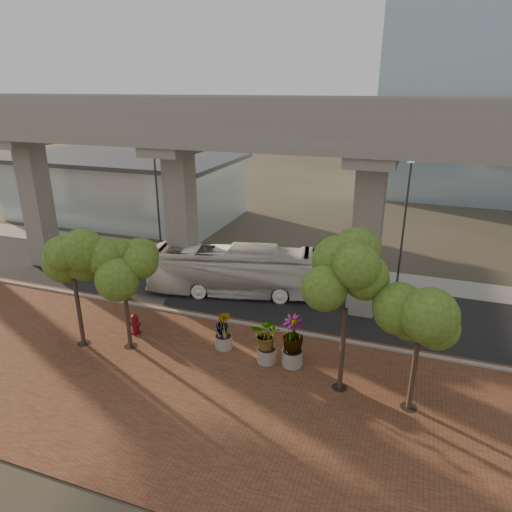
% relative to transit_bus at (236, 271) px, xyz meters
% --- Properties ---
extents(ground, '(160.00, 160.00, 0.00)m').
position_rel_transit_bus_xyz_m(ground, '(2.11, -1.81, -1.60)').
color(ground, '#333025').
rests_on(ground, ground).
extents(brick_plaza, '(70.00, 13.00, 0.06)m').
position_rel_transit_bus_xyz_m(brick_plaza, '(2.11, -9.81, -1.57)').
color(brick_plaza, brown).
rests_on(brick_plaza, ground).
extents(asphalt_road, '(90.00, 8.00, 0.04)m').
position_rel_transit_bus_xyz_m(asphalt_road, '(2.11, 0.19, -1.58)').
color(asphalt_road, black).
rests_on(asphalt_road, ground).
extents(curb_strip, '(70.00, 0.25, 0.16)m').
position_rel_transit_bus_xyz_m(curb_strip, '(2.11, -3.81, -1.52)').
color(curb_strip, gray).
rests_on(curb_strip, ground).
extents(far_sidewalk, '(90.00, 3.00, 0.06)m').
position_rel_transit_bus_xyz_m(far_sidewalk, '(2.11, 5.69, -1.57)').
color(far_sidewalk, gray).
rests_on(far_sidewalk, ground).
extents(transit_viaduct, '(72.00, 5.60, 12.40)m').
position_rel_transit_bus_xyz_m(transit_viaduct, '(2.11, 0.19, 5.69)').
color(transit_viaduct, gray).
rests_on(transit_viaduct, ground).
extents(station_pavilion, '(23.00, 13.00, 6.30)m').
position_rel_transit_bus_xyz_m(station_pavilion, '(-17.89, 14.19, 1.62)').
color(station_pavilion, silver).
rests_on(station_pavilion, ground).
extents(transit_bus, '(11.76, 5.03, 3.19)m').
position_rel_transit_bus_xyz_m(transit_bus, '(0.00, 0.00, 0.00)').
color(transit_bus, white).
rests_on(transit_bus, ground).
extents(fire_hydrant, '(0.60, 0.54, 1.20)m').
position_rel_transit_bus_xyz_m(fire_hydrant, '(-3.27, -6.76, -0.96)').
color(fire_hydrant, maroon).
rests_on(fire_hydrant, ground).
extents(planter_front, '(2.14, 2.14, 2.36)m').
position_rel_transit_bus_xyz_m(planter_front, '(4.46, -6.98, -0.10)').
color(planter_front, gray).
rests_on(planter_front, ground).
extents(planter_right, '(2.48, 2.48, 2.65)m').
position_rel_transit_bus_xyz_m(planter_right, '(5.73, -6.82, 0.07)').
color(planter_right, '#9E9A8E').
rests_on(planter_right, ground).
extents(planter_left, '(1.98, 1.98, 2.17)m').
position_rel_transit_bus_xyz_m(planter_left, '(1.94, -6.50, -0.22)').
color(planter_left, gray).
rests_on(planter_left, ground).
extents(street_tree_far_west, '(3.40, 3.40, 6.27)m').
position_rel_transit_bus_xyz_m(street_tree_far_west, '(-5.26, -8.65, 3.16)').
color(street_tree_far_west, '#453327').
rests_on(street_tree_far_west, ground).
extents(street_tree_near_west, '(3.59, 3.59, 5.90)m').
position_rel_transit_bus_xyz_m(street_tree_near_west, '(-2.74, -8.05, 2.71)').
color(street_tree_near_west, '#453327').
rests_on(street_tree_near_west, ground).
extents(street_tree_near_east, '(4.28, 4.28, 7.21)m').
position_rel_transit_bus_xyz_m(street_tree_near_east, '(8.25, -7.86, 3.71)').
color(street_tree_near_east, '#453327').
rests_on(street_tree_near_east, ground).
extents(street_tree_far_east, '(3.80, 3.80, 6.01)m').
position_rel_transit_bus_xyz_m(street_tree_far_east, '(11.27, -8.22, 2.72)').
color(street_tree_far_east, '#453327').
rests_on(street_tree_far_east, ground).
extents(streetlamp_west, '(0.44, 1.29, 8.89)m').
position_rel_transit_bus_xyz_m(streetlamp_west, '(-8.97, 5.45, 3.59)').
color(streetlamp_west, '#2D2E32').
rests_on(streetlamp_west, ground).
extents(streetlamp_east, '(0.43, 1.27, 8.76)m').
position_rel_transit_bus_xyz_m(streetlamp_east, '(9.98, 5.15, 3.52)').
color(streetlamp_east, '#323338').
rests_on(streetlamp_east, ground).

